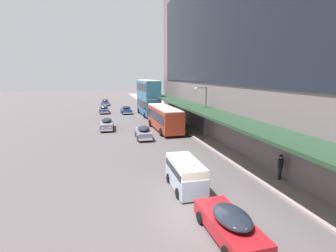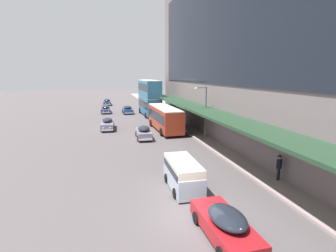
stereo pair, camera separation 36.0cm
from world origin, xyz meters
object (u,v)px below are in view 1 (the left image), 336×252
at_px(transit_bus_kerbside_front, 164,117).
at_px(sedan_trailing_mid, 230,224).
at_px(sedan_second_mid, 105,102).
at_px(sedan_far_back, 126,110).
at_px(vw_van, 185,172).
at_px(transit_bus_kerbside_rear, 148,97).
at_px(sedan_trailing_near, 107,124).
at_px(sedan_lead_mid, 104,109).
at_px(pedestrian_at_kerb, 280,166).
at_px(street_lamp, 204,108).
at_px(sedan_oncoming_rear, 144,132).

distance_m(transit_bus_kerbside_front, sedan_trailing_mid, 24.23).
relative_size(sedan_second_mid, sedan_far_back, 1.11).
height_order(sedan_far_back, vw_van, vw_van).
bearing_deg(transit_bus_kerbside_rear, sedan_trailing_near, -125.55).
height_order(sedan_lead_mid, sedan_far_back, sedan_far_back).
relative_size(sedan_trailing_near, pedestrian_at_kerb, 2.65).
bearing_deg(transit_bus_kerbside_rear, street_lamp, -81.75).
height_order(sedan_lead_mid, sedan_trailing_near, sedan_trailing_near).
relative_size(sedan_lead_mid, sedan_oncoming_rear, 1.12).
bearing_deg(transit_bus_kerbside_rear, vw_van, -95.97).
bearing_deg(transit_bus_kerbside_front, sedan_trailing_mid, -96.52).
xyz_separation_m(transit_bus_kerbside_front, transit_bus_kerbside_rear, (0.30, 13.76, 1.64)).
distance_m(sedan_second_mid, vw_van, 51.02).
relative_size(sedan_second_mid, sedan_trailing_near, 1.02).
bearing_deg(sedan_far_back, sedan_trailing_near, -105.86).
bearing_deg(vw_van, sedan_trailing_mid, -87.08).
height_order(transit_bus_kerbside_front, sedan_trailing_mid, transit_bus_kerbside_front).
bearing_deg(sedan_trailing_near, vw_van, -77.74).
xyz_separation_m(transit_bus_kerbside_front, street_lamp, (3.19, -6.21, 1.86)).
bearing_deg(sedan_oncoming_rear, sedan_trailing_mid, -87.88).
distance_m(sedan_oncoming_rear, sedan_far_back, 21.05).
bearing_deg(street_lamp, sedan_trailing_mid, -108.43).
xyz_separation_m(transit_bus_kerbside_rear, sedan_trailing_mid, (-3.05, -37.81, -2.77)).
height_order(sedan_second_mid, sedan_oncoming_rear, sedan_oncoming_rear).
height_order(sedan_far_back, pedestrian_at_kerb, pedestrian_at_kerb).
relative_size(sedan_oncoming_rear, sedan_trailing_mid, 0.91).
height_order(vw_van, pedestrian_at_kerb, pedestrian_at_kerb).
distance_m(sedan_second_mid, street_lamp, 40.31).
bearing_deg(sedan_lead_mid, transit_bus_kerbside_rear, -33.85).
bearing_deg(sedan_far_back, street_lamp, -74.12).
bearing_deg(pedestrian_at_kerb, sedan_trailing_near, 118.00).
xyz_separation_m(transit_bus_kerbside_front, sedan_second_mid, (-7.11, 32.64, -1.11)).
bearing_deg(pedestrian_at_kerb, sedan_trailing_mid, -142.37).
distance_m(transit_bus_kerbside_front, sedan_far_back, 17.60).
distance_m(transit_bus_kerbside_front, sedan_trailing_near, 8.14).
xyz_separation_m(vw_van, pedestrian_at_kerb, (6.95, -0.70, 0.08)).
distance_m(transit_bus_kerbside_front, pedestrian_at_kerb, 19.33).
height_order(sedan_trailing_near, vw_van, vw_van).
distance_m(transit_bus_kerbside_front, sedan_second_mid, 33.43).
relative_size(sedan_lead_mid, sedan_trailing_near, 1.01).
relative_size(transit_bus_kerbside_rear, sedan_trailing_near, 1.97).
bearing_deg(transit_bus_kerbside_rear, sedan_oncoming_rear, -102.19).
xyz_separation_m(transit_bus_kerbside_front, sedan_far_back, (-3.47, 17.22, -1.11)).
height_order(sedan_second_mid, street_lamp, street_lamp).
xyz_separation_m(sedan_second_mid, sedan_far_back, (3.64, -15.42, 0.00)).
bearing_deg(sedan_second_mid, street_lamp, -75.15).
distance_m(sedan_oncoming_rear, street_lamp, 7.70).
height_order(transit_bus_kerbside_front, street_lamp, street_lamp).
bearing_deg(vw_van, sedan_far_back, 90.69).
bearing_deg(sedan_second_mid, transit_bus_kerbside_rear, -68.57).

